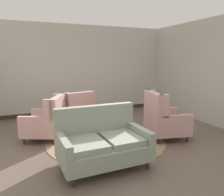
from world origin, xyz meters
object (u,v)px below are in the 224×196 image
at_px(porcelain_vase, 112,114).
at_px(settee, 102,143).
at_px(armchair_foreground_right, 76,112).
at_px(armchair_near_window, 47,121).
at_px(armchair_near_sideboard, 163,119).
at_px(coffee_table, 110,126).

height_order(porcelain_vase, settee, settee).
bearing_deg(armchair_foreground_right, armchair_near_window, 21.71).
relative_size(armchair_foreground_right, armchair_near_window, 0.94).
bearing_deg(armchair_near_sideboard, porcelain_vase, 90.00).
bearing_deg(settee, armchair_near_window, 111.10).
xyz_separation_m(coffee_table, armchair_near_window, (-1.23, 0.73, 0.06)).
height_order(armchair_foreground_right, armchair_near_window, same).
relative_size(coffee_table, porcelain_vase, 1.95).
distance_m(coffee_table, armchair_foreground_right, 1.40).
xyz_separation_m(coffee_table, settee, (-0.52, -0.94, 0.03)).
bearing_deg(armchair_near_sideboard, coffee_table, 90.79).
relative_size(porcelain_vase, settee, 0.27).
bearing_deg(settee, armchair_foreground_right, 85.60).
relative_size(armchair_near_sideboard, armchair_near_window, 0.98).
bearing_deg(coffee_table, armchair_foreground_right, 107.67).
xyz_separation_m(settee, armchair_near_window, (-0.71, 1.67, 0.02)).
bearing_deg(porcelain_vase, armchair_near_window, 150.61).
bearing_deg(settee, porcelain_vase, 56.84).
height_order(settee, armchair_near_window, settee).
bearing_deg(porcelain_vase, armchair_near_sideboard, -11.18).
bearing_deg(armchair_near_window, coffee_table, 83.35).
bearing_deg(armchair_near_sideboard, settee, 123.45).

